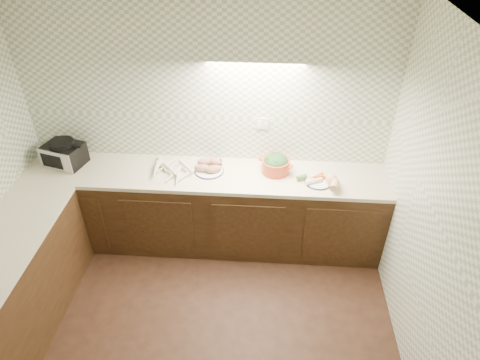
# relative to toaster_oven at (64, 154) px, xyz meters

# --- Properties ---
(room) EXTENTS (3.60, 3.60, 2.60)m
(room) POSITION_rel_toaster_oven_xyz_m (1.43, -1.57, 0.60)
(room) COLOR black
(room) RESTS_ON ground
(counter) EXTENTS (3.60, 3.60, 0.90)m
(counter) POSITION_rel_toaster_oven_xyz_m (0.74, -0.89, -0.57)
(counter) COLOR black
(counter) RESTS_ON ground
(toaster_oven) EXTENTS (0.43, 0.37, 0.26)m
(toaster_oven) POSITION_rel_toaster_oven_xyz_m (0.00, 0.00, 0.00)
(toaster_oven) COLOR black
(toaster_oven) RESTS_ON counter
(parsnip_pile) EXTENTS (0.39, 0.47, 0.08)m
(parsnip_pile) POSITION_rel_toaster_oven_xyz_m (1.13, -0.10, -0.09)
(parsnip_pile) COLOR beige
(parsnip_pile) RESTS_ON counter
(sweet_potato_plate) EXTENTS (0.29, 0.29, 0.13)m
(sweet_potato_plate) POSITION_rel_toaster_oven_xyz_m (1.47, -0.02, -0.07)
(sweet_potato_plate) COLOR #181F43
(sweet_potato_plate) RESTS_ON counter
(onion_bowl) EXTENTS (0.14, 0.14, 0.10)m
(onion_bowl) POSITION_rel_toaster_oven_xyz_m (1.51, 0.09, -0.08)
(onion_bowl) COLOR black
(onion_bowl) RESTS_ON counter
(dutch_oven) EXTENTS (0.36, 0.36, 0.19)m
(dutch_oven) POSITION_rel_toaster_oven_xyz_m (2.12, 0.01, -0.03)
(dutch_oven) COLOR #BB3C1D
(dutch_oven) RESTS_ON counter
(veg_plate) EXTENTS (0.43, 0.30, 0.12)m
(veg_plate) POSITION_rel_toaster_oven_xyz_m (2.58, -0.16, -0.08)
(veg_plate) COLOR #181F43
(veg_plate) RESTS_ON counter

